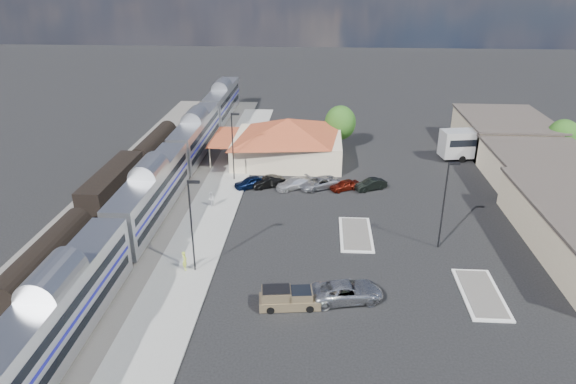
# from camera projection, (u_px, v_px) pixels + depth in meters

# --- Properties ---
(ground) EXTENTS (280.00, 280.00, 0.00)m
(ground) POSITION_uv_depth(u_px,v_px,m) (317.00, 243.00, 51.59)
(ground) COLOR black
(ground) RESTS_ON ground
(railbed) EXTENTS (16.00, 100.00, 0.12)m
(railbed) POSITION_uv_depth(u_px,v_px,m) (139.00, 203.00, 60.14)
(railbed) COLOR #4C4944
(railbed) RESTS_ON ground
(platform) EXTENTS (5.50, 92.00, 0.18)m
(platform) POSITION_uv_depth(u_px,v_px,m) (211.00, 213.00, 57.76)
(platform) COLOR gray
(platform) RESTS_ON ground
(passenger_train) EXTENTS (3.00, 104.00, 5.55)m
(passenger_train) POSITION_uv_depth(u_px,v_px,m) (152.00, 195.00, 55.47)
(passenger_train) COLOR silver
(passenger_train) RESTS_ON ground
(freight_cars) EXTENTS (2.80, 46.00, 4.00)m
(freight_cars) POSITION_uv_depth(u_px,v_px,m) (113.00, 187.00, 59.97)
(freight_cars) COLOR black
(freight_cars) RESTS_ON ground
(station_depot) EXTENTS (18.35, 12.24, 6.20)m
(station_depot) POSITION_uv_depth(u_px,v_px,m) (288.00, 140.00, 72.55)
(station_depot) COLOR beige
(station_depot) RESTS_ON ground
(buildings_east) EXTENTS (14.40, 51.40, 4.80)m
(buildings_east) POSITION_uv_depth(u_px,v_px,m) (550.00, 176.00, 62.05)
(buildings_east) COLOR #C6B28C
(buildings_east) RESTS_ON ground
(traffic_island_south) EXTENTS (3.30, 7.50, 0.21)m
(traffic_island_south) POSITION_uv_depth(u_px,v_px,m) (356.00, 234.00, 53.13)
(traffic_island_south) COLOR silver
(traffic_island_south) RESTS_ON ground
(traffic_island_north) EXTENTS (3.30, 7.50, 0.21)m
(traffic_island_north) POSITION_uv_depth(u_px,v_px,m) (481.00, 294.00, 43.39)
(traffic_island_north) COLOR silver
(traffic_island_north) RESTS_ON ground
(lamp_plat_s) EXTENTS (1.08, 0.25, 9.00)m
(lamp_plat_s) POSITION_uv_depth(u_px,v_px,m) (192.00, 219.00, 44.62)
(lamp_plat_s) COLOR black
(lamp_plat_s) RESTS_ON ground
(lamp_plat_n) EXTENTS (1.08, 0.25, 9.00)m
(lamp_plat_n) POSITION_uv_depth(u_px,v_px,m) (233.00, 141.00, 64.74)
(lamp_plat_n) COLOR black
(lamp_plat_n) RESTS_ON ground
(lamp_lot) EXTENTS (1.08, 0.25, 9.00)m
(lamp_lot) POSITION_uv_depth(u_px,v_px,m) (445.00, 198.00, 48.72)
(lamp_lot) COLOR black
(lamp_lot) RESTS_ON ground
(tree_east_c) EXTENTS (4.41, 4.41, 6.21)m
(tree_east_c) POSITION_uv_depth(u_px,v_px,m) (563.00, 136.00, 71.81)
(tree_east_c) COLOR #382314
(tree_east_c) RESTS_ON ground
(tree_depot) EXTENTS (4.71, 4.71, 6.63)m
(tree_depot) POSITION_uv_depth(u_px,v_px,m) (340.00, 123.00, 77.23)
(tree_depot) COLOR #382314
(tree_depot) RESTS_ON ground
(pickup_truck) EXTENTS (5.11, 2.37, 1.70)m
(pickup_truck) POSITION_uv_depth(u_px,v_px,m) (290.00, 298.00, 41.58)
(pickup_truck) COLOR #9F8862
(pickup_truck) RESTS_ON ground
(suv) EXTENTS (6.46, 3.93, 1.68)m
(suv) POSITION_uv_depth(u_px,v_px,m) (347.00, 291.00, 42.43)
(suv) COLOR #A3A5AB
(suv) RESTS_ON ground
(coach_bus) EXTENTS (13.71, 5.16, 4.30)m
(coach_bus) POSITION_uv_depth(u_px,v_px,m) (487.00, 142.00, 73.66)
(coach_bus) COLOR silver
(coach_bus) RESTS_ON ground
(person_a) EXTENTS (0.66, 0.80, 1.87)m
(person_a) POSITION_uv_depth(u_px,v_px,m) (185.00, 261.00, 46.38)
(person_a) COLOR #BCD141
(person_a) RESTS_ON platform
(person_b) EXTENTS (0.76, 0.93, 1.76)m
(person_b) POSITION_uv_depth(u_px,v_px,m) (211.00, 199.00, 58.83)
(person_b) COLOR silver
(person_b) RESTS_ON platform
(parked_car_a) EXTENTS (4.53, 3.73, 1.45)m
(parked_car_a) POSITION_uv_depth(u_px,v_px,m) (251.00, 182.00, 64.41)
(parked_car_a) COLOR #0B1839
(parked_car_a) RESTS_ON ground
(parked_car_b) EXTENTS (4.43, 3.26, 1.39)m
(parked_car_b) POSITION_uv_depth(u_px,v_px,m) (268.00, 182.00, 64.57)
(parked_car_b) COLOR black
(parked_car_b) RESTS_ON ground
(parked_car_c) EXTENTS (4.95, 4.10, 1.35)m
(parked_car_c) POSITION_uv_depth(u_px,v_px,m) (293.00, 184.00, 64.11)
(parked_car_c) COLOR silver
(parked_car_c) RESTS_ON ground
(parked_car_d) EXTENTS (5.62, 4.59, 1.42)m
(parked_car_d) POSITION_uv_depth(u_px,v_px,m) (319.00, 183.00, 64.17)
(parked_car_d) COLOR gray
(parked_car_d) RESTS_ON ground
(parked_car_e) EXTENTS (4.06, 3.17, 1.29)m
(parked_car_e) POSITION_uv_depth(u_px,v_px,m) (345.00, 185.00, 63.73)
(parked_car_e) COLOR maroon
(parked_car_e) RESTS_ON ground
(parked_car_f) EXTENTS (4.31, 3.19, 1.36)m
(parked_car_f) POSITION_uv_depth(u_px,v_px,m) (370.00, 185.00, 63.80)
(parked_car_f) COLOR black
(parked_car_f) RESTS_ON ground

